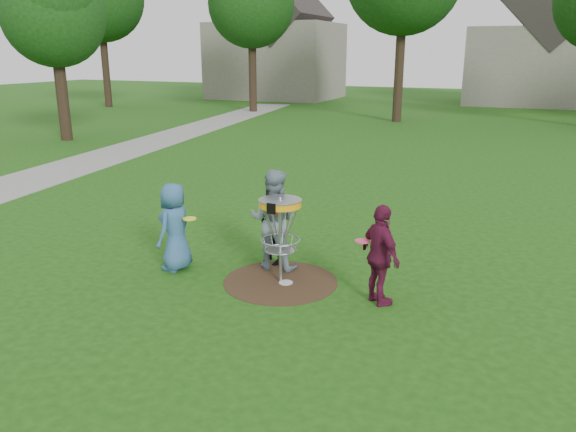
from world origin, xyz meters
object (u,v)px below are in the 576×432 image
at_px(player_blue, 175,227).
at_px(player_black, 273,218).
at_px(player_maroon, 381,255).
at_px(disc_golf_basket, 280,220).
at_px(player_grey, 274,219).

relative_size(player_blue, player_black, 0.91).
xyz_separation_m(player_blue, player_black, (1.35, 0.90, 0.07)).
bearing_deg(player_blue, player_black, 126.52).
height_order(player_black, player_maroon, player_black).
bearing_deg(disc_golf_basket, player_blue, -174.57).
bearing_deg(player_grey, player_blue, 19.32).
height_order(player_blue, player_black, player_black).
bearing_deg(player_black, player_grey, -32.45).
xyz_separation_m(player_black, player_grey, (0.11, -0.21, 0.04)).
xyz_separation_m(player_maroon, disc_golf_basket, (-1.61, 0.16, 0.29)).
relative_size(player_grey, player_maroon, 1.14).
relative_size(player_blue, player_grey, 0.87).
bearing_deg(player_maroon, player_black, 20.19).
height_order(player_grey, disc_golf_basket, player_grey).
height_order(player_blue, disc_golf_basket, player_blue).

